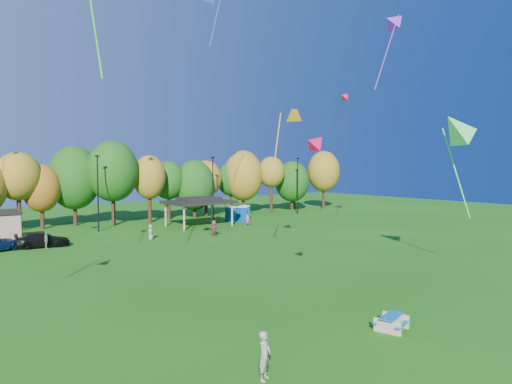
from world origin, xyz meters
TOP-DOWN VIEW (x-y plane):
  - ground at (0.00, 0.00)m, footprint 160.00×160.00m
  - tree_line at (-1.03, 45.51)m, footprint 93.57×10.55m
  - lamp_posts at (2.00, 40.00)m, footprint 64.50×0.25m
  - pavilion at (14.00, 37.00)m, footprint 8.20×6.20m
  - porta_potties at (21.10, 38.10)m, footprint 3.75×2.27m
  - picnic_table at (2.59, -1.15)m, footprint 1.97×1.78m
  - kite_flyer at (-5.46, -1.47)m, footprint 0.80×0.72m
  - car_d at (-5.71, 32.87)m, footprint 5.14×2.71m
  - far_person_0 at (-5.66, 31.60)m, footprint 0.43×0.98m
  - far_person_2 at (4.49, 30.76)m, footprint 0.68×0.88m
  - far_person_3 at (18.96, 33.15)m, footprint 0.68×0.66m
  - far_person_5 at (11.14, 28.75)m, footprint 1.59×1.54m
  - kite_3 at (24.51, 21.54)m, footprint 1.35×1.01m
  - kite_4 at (24.31, 14.65)m, footprint 5.20×2.49m
  - kite_5 at (9.58, 13.61)m, footprint 3.32×2.40m
  - kite_7 at (1.72, 3.12)m, footprint 1.35×1.04m
  - kite_13 at (14.31, 2.38)m, footprint 4.92×3.50m

SIDE VIEW (x-z plane):
  - ground at x=0.00m, z-range 0.00..0.00m
  - picnic_table at x=2.59m, z-range 0.06..0.77m
  - car_d at x=-5.71m, z-range 0.00..1.42m
  - far_person_3 at x=18.96m, z-range 0.00..1.58m
  - far_person_2 at x=4.49m, z-range 0.00..1.60m
  - far_person_0 at x=-5.66m, z-range 0.00..1.65m
  - far_person_5 at x=11.14m, z-range 0.00..1.81m
  - kite_flyer at x=-5.46m, z-range 0.00..1.82m
  - porta_potties at x=21.10m, z-range 0.01..2.19m
  - pavilion at x=14.00m, z-range 1.34..5.11m
  - lamp_posts at x=2.00m, z-range 0.36..9.45m
  - tree_line at x=-1.03m, z-range 0.34..11.49m
  - kite_7 at x=1.72m, z-range 8.49..9.82m
  - kite_13 at x=14.31m, z-range 6.44..14.45m
  - kite_5 at x=9.58m, z-range 9.31..14.92m
  - kite_3 at x=24.51m, z-range 15.18..16.52m
  - kite_4 at x=24.31m, z-range 18.21..26.88m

